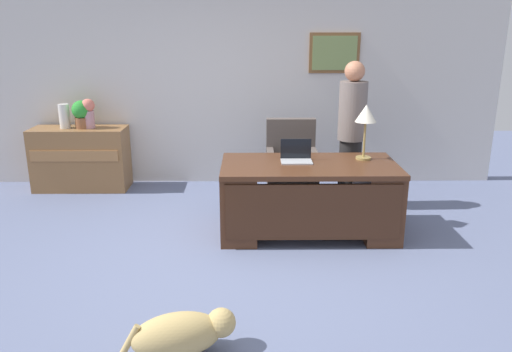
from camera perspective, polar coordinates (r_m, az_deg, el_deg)
ground_plane at (r=4.76m, az=-2.32°, el=-9.74°), size 12.00×12.00×0.00m
back_wall at (r=6.90m, az=-1.79°, el=10.34°), size 7.00×0.16×2.70m
desk at (r=5.27m, az=5.98°, el=-2.29°), size 1.80×0.92×0.76m
credenza at (r=7.10m, az=-19.14°, el=1.87°), size 1.22×0.50×0.82m
armchair at (r=6.16m, az=3.99°, el=1.11°), size 0.60×0.59×1.02m
person_standing at (r=6.01m, az=10.70°, el=4.69°), size 0.32×0.32×1.73m
dog_lying at (r=3.54m, az=-8.32°, el=-17.17°), size 0.76×0.45×0.30m
laptop at (r=5.26m, az=4.55°, el=2.27°), size 0.32×0.22×0.22m
desk_lamp at (r=5.37m, az=12.29°, el=6.54°), size 0.22×0.22×0.58m
vase_with_flowers at (r=6.92m, az=-18.37°, el=6.87°), size 0.17×0.17×0.38m
vase_empty at (r=7.04m, az=-20.80°, el=6.33°), size 0.14×0.14×0.31m
potted_plant at (r=6.95m, az=-19.08°, el=6.74°), size 0.24×0.24×0.36m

